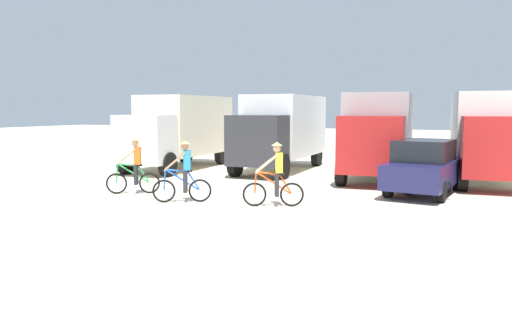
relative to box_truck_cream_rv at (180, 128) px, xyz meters
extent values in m
plane|color=beige|center=(6.57, -8.49, -1.87)|extent=(120.00, 120.00, 0.00)
cube|color=beige|center=(-0.01, 0.58, 0.13)|extent=(2.52, 5.25, 2.70)
cube|color=silver|center=(0.07, -2.82, -0.37)|extent=(2.23, 1.55, 2.00)
cube|color=black|center=(0.08, -3.52, -0.02)|extent=(2.03, 0.13, 0.80)
cylinder|color=black|center=(1.08, -2.70, -1.37)|extent=(0.34, 1.01, 1.00)
cylinder|color=black|center=(-0.96, -2.75, -1.37)|extent=(0.34, 1.01, 1.00)
cylinder|color=black|center=(0.97, 2.29, -1.37)|extent=(0.34, 1.01, 1.00)
cylinder|color=black|center=(-1.07, 2.24, -1.37)|extent=(0.34, 1.01, 1.00)
cube|color=white|center=(4.55, 1.75, 0.13)|extent=(2.47, 5.23, 2.70)
cube|color=#2D2D33|center=(4.60, -1.65, -0.37)|extent=(2.22, 1.53, 2.00)
cube|color=black|center=(4.61, -2.35, -0.02)|extent=(2.02, 0.11, 0.80)
cylinder|color=black|center=(5.62, -1.53, -1.37)|extent=(0.33, 1.00, 1.00)
cylinder|color=black|center=(3.58, -1.56, -1.37)|extent=(0.33, 1.00, 1.00)
cylinder|color=black|center=(5.55, 3.45, -1.37)|extent=(0.33, 1.00, 1.00)
cylinder|color=black|center=(3.51, 3.43, -1.37)|extent=(0.33, 1.00, 1.00)
cube|color=#9E9EA3|center=(8.93, 1.06, 0.13)|extent=(2.76, 5.36, 2.70)
cube|color=#B21E1E|center=(9.17, -2.33, -0.37)|extent=(2.30, 1.65, 2.00)
cube|color=black|center=(9.22, -3.03, -0.02)|extent=(2.02, 0.22, 0.80)
cylinder|color=black|center=(10.18, -2.16, -1.37)|extent=(0.39, 1.02, 1.00)
cylinder|color=black|center=(8.15, -2.30, -1.37)|extent=(0.39, 1.02, 1.00)
cylinder|color=black|center=(9.83, 2.82, -1.37)|extent=(0.39, 1.02, 1.00)
cylinder|color=black|center=(7.79, 2.68, -1.37)|extent=(0.39, 1.02, 1.00)
cube|color=white|center=(12.92, 1.48, 0.13)|extent=(2.78, 5.37, 2.70)
cube|color=#B21E1E|center=(13.17, -1.91, -0.37)|extent=(2.31, 1.66, 2.00)
cube|color=black|center=(13.22, -2.61, -0.02)|extent=(2.02, 0.23, 0.80)
cylinder|color=black|center=(12.15, -1.88, -1.37)|extent=(0.39, 1.02, 1.00)
cylinder|color=black|center=(13.81, 3.25, -1.37)|extent=(0.39, 1.02, 1.00)
cylinder|color=black|center=(11.77, 3.09, -1.37)|extent=(0.39, 1.02, 1.00)
cube|color=#1E1E4C|center=(11.01, -2.95, -1.17)|extent=(2.33, 4.40, 0.76)
cube|color=black|center=(10.99, -3.09, -0.45)|extent=(1.88, 2.30, 0.68)
cylinder|color=black|center=(10.42, -1.55, -1.55)|extent=(0.31, 0.66, 0.64)
cylinder|color=black|center=(11.97, -1.76, -1.55)|extent=(0.31, 0.66, 0.64)
cylinder|color=black|center=(10.06, -4.13, -1.55)|extent=(0.31, 0.66, 0.64)
cylinder|color=black|center=(11.61, -4.34, -1.55)|extent=(0.31, 0.66, 0.64)
torus|color=black|center=(1.88, -6.89, -1.53)|extent=(0.62, 0.38, 0.68)
cylinder|color=silver|center=(1.88, -6.89, -1.53)|extent=(0.11, 0.11, 0.08)
torus|color=black|center=(2.80, -6.38, -1.53)|extent=(0.62, 0.38, 0.68)
cylinder|color=silver|center=(2.80, -6.38, -1.53)|extent=(0.11, 0.11, 0.08)
cylinder|color=green|center=(2.36, -6.62, -1.21)|extent=(0.92, 0.55, 0.68)
cylinder|color=green|center=(2.21, -6.71, -0.93)|extent=(0.60, 0.37, 0.13)
cylinder|color=green|center=(2.65, -6.46, -1.25)|extent=(0.36, 0.23, 0.59)
cylinder|color=green|center=(1.90, -6.88, -1.21)|extent=(0.11, 0.09, 0.64)
cylinder|color=silver|center=(1.93, -6.87, -0.89)|extent=(0.29, 0.47, 0.04)
cube|color=black|center=(2.50, -6.55, -0.94)|extent=(0.27, 0.22, 0.06)
cube|color=orange|center=(2.48, -6.56, -0.63)|extent=(0.33, 0.38, 0.56)
sphere|color=tan|center=(2.43, -6.59, -0.23)|extent=(0.22, 0.22, 0.22)
cone|color=tan|center=(2.43, -6.59, -0.10)|extent=(0.32, 0.32, 0.10)
cylinder|color=#26262B|center=(2.49, -6.70, -1.24)|extent=(0.12, 0.12, 0.66)
cylinder|color=#26262B|center=(2.36, -6.47, -1.24)|extent=(0.12, 0.12, 0.66)
cylinder|color=tan|center=(2.27, -6.88, -0.65)|extent=(0.55, 0.38, 0.53)
cylinder|color=tan|center=(2.10, -6.56, -0.65)|extent=(0.59, 0.31, 0.53)
torus|color=black|center=(4.14, -7.56, -1.53)|extent=(0.63, 0.38, 0.68)
cylinder|color=silver|center=(4.14, -7.56, -1.53)|extent=(0.11, 0.11, 0.08)
torus|color=black|center=(5.07, -7.06, -1.53)|extent=(0.63, 0.38, 0.68)
cylinder|color=silver|center=(5.07, -7.06, -1.53)|extent=(0.11, 0.11, 0.08)
cylinder|color=blue|center=(4.63, -7.30, -1.21)|extent=(0.93, 0.53, 0.68)
cylinder|color=blue|center=(4.48, -7.38, -0.93)|extent=(0.61, 0.36, 0.13)
cylinder|color=blue|center=(4.92, -7.15, -1.25)|extent=(0.36, 0.23, 0.59)
cylinder|color=blue|center=(4.17, -7.55, -1.21)|extent=(0.11, 0.09, 0.64)
cylinder|color=silver|center=(4.19, -7.54, -0.89)|extent=(0.28, 0.47, 0.04)
cube|color=black|center=(4.77, -7.23, -0.94)|extent=(0.27, 0.22, 0.06)
cube|color=teal|center=(4.75, -7.24, -0.63)|extent=(0.33, 0.38, 0.56)
sphere|color=#A87A5B|center=(4.70, -7.27, -0.23)|extent=(0.22, 0.22, 0.22)
cone|color=tan|center=(4.70, -7.27, -0.10)|extent=(0.32, 0.32, 0.10)
cylinder|color=#26262B|center=(4.76, -7.38, -1.24)|extent=(0.12, 0.12, 0.66)
cylinder|color=#26262B|center=(4.63, -7.15, -1.24)|extent=(0.12, 0.12, 0.66)
cylinder|color=#A87A5B|center=(4.54, -7.56, -0.65)|extent=(0.56, 0.38, 0.53)
cylinder|color=#A87A5B|center=(4.37, -7.24, -0.65)|extent=(0.59, 0.31, 0.53)
torus|color=black|center=(6.81, -7.05, -1.53)|extent=(0.65, 0.32, 0.68)
cylinder|color=silver|center=(6.81, -7.05, -1.53)|extent=(0.10, 0.10, 0.08)
torus|color=black|center=(7.78, -6.64, -1.53)|extent=(0.65, 0.32, 0.68)
cylinder|color=silver|center=(7.78, -6.64, -1.53)|extent=(0.10, 0.10, 0.08)
cylinder|color=#E05119|center=(7.32, -6.83, -1.21)|extent=(0.97, 0.44, 0.68)
cylinder|color=#E05119|center=(7.16, -6.90, -0.93)|extent=(0.63, 0.30, 0.13)
cylinder|color=#E05119|center=(7.62, -6.71, -1.25)|extent=(0.38, 0.20, 0.59)
cylinder|color=#E05119|center=(6.84, -7.04, -1.21)|extent=(0.11, 0.08, 0.64)
cylinder|color=silver|center=(6.86, -7.03, -0.89)|extent=(0.23, 0.49, 0.04)
cube|color=black|center=(7.46, -6.77, -0.94)|extent=(0.27, 0.20, 0.06)
cube|color=gold|center=(7.45, -6.78, -0.63)|extent=(0.31, 0.37, 0.56)
sphere|color=tan|center=(7.39, -6.81, -0.23)|extent=(0.22, 0.22, 0.22)
cone|color=tan|center=(7.39, -6.81, -0.10)|extent=(0.32, 0.32, 0.10)
cylinder|color=#26262B|center=(7.44, -6.93, -1.24)|extent=(0.12, 0.12, 0.66)
cylinder|color=#26262B|center=(7.34, -6.69, -1.24)|extent=(0.12, 0.12, 0.66)
cylinder|color=tan|center=(7.20, -7.08, -0.65)|extent=(0.58, 0.33, 0.53)
cylinder|color=tan|center=(7.07, -6.75, -0.65)|extent=(0.61, 0.25, 0.53)
torus|color=black|center=(10.57, -3.40, -1.53)|extent=(0.67, 0.25, 0.68)
torus|color=black|center=(11.58, -3.69, -1.53)|extent=(0.67, 0.25, 0.68)
cube|color=#E05119|center=(11.07, -3.54, -1.25)|extent=(0.87, 0.29, 0.36)
cylinder|color=silver|center=(10.62, -3.41, -0.92)|extent=(0.18, 0.49, 0.04)
camera|label=1|loc=(12.29, -19.66, 0.83)|focal=34.78mm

